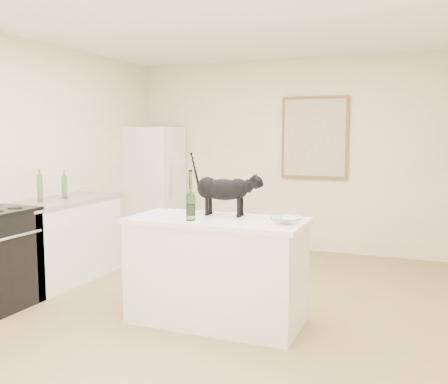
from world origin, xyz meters
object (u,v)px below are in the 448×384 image
at_px(black_cat, 223,192).
at_px(glass_bowl, 286,221).
at_px(fridge, 155,186).
at_px(wine_bottle, 191,198).

height_order(black_cat, glass_bowl, black_cat).
xyz_separation_m(fridge, wine_bottle, (1.89, -2.71, 0.23)).
bearing_deg(wine_bottle, black_cat, 64.13).
relative_size(black_cat, wine_bottle, 1.59).
bearing_deg(fridge, wine_bottle, -55.11).
bearing_deg(glass_bowl, black_cat, 160.97).
distance_m(fridge, glass_bowl, 3.73).
distance_m(wine_bottle, glass_bowl, 0.80).
bearing_deg(black_cat, fridge, 127.99).
height_order(wine_bottle, glass_bowl, wine_bottle).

